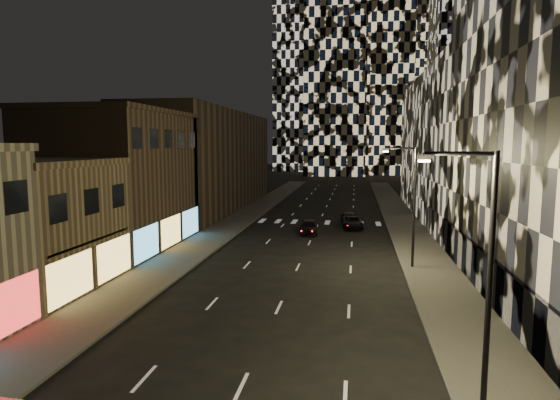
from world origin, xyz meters
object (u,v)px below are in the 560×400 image
(streetlight_far, at_px, (411,198))
(car_dark_midlane, at_px, (309,227))
(streetlight_near, at_px, (482,268))
(car_dark_rightlane, at_px, (352,222))
(car_dark_oncoming, at_px, (348,217))

(streetlight_far, height_order, car_dark_midlane, streetlight_far)
(streetlight_near, xyz_separation_m, streetlight_far, (0.00, 20.00, 0.00))
(car_dark_midlane, distance_m, car_dark_rightlane, 5.97)
(streetlight_far, distance_m, car_dark_rightlane, 17.76)
(car_dark_midlane, distance_m, car_dark_oncoming, 8.59)
(streetlight_far, xyz_separation_m, car_dark_midlane, (-8.85, 12.64, -4.61))
(streetlight_near, xyz_separation_m, car_dark_rightlane, (-4.35, 36.56, -4.70))
(streetlight_near, distance_m, streetlight_far, 20.00)
(streetlight_near, bearing_deg, streetlight_far, 90.00)
(streetlight_far, bearing_deg, car_dark_midlane, 125.02)
(streetlight_near, height_order, car_dark_midlane, streetlight_near)
(streetlight_near, bearing_deg, car_dark_oncoming, 96.88)
(streetlight_near, relative_size, car_dark_midlane, 2.08)
(streetlight_far, height_order, car_dark_rightlane, streetlight_far)
(streetlight_far, bearing_deg, streetlight_near, -90.00)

